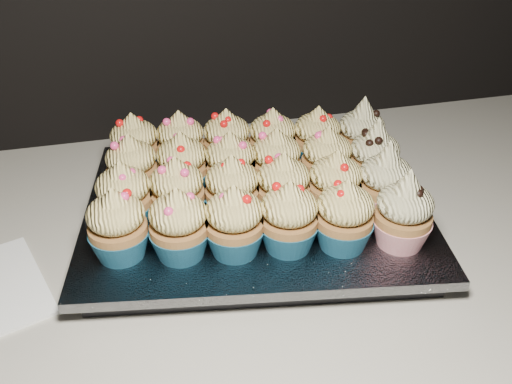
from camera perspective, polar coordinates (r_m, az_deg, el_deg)
worktop at (r=0.73m, az=6.91°, el=-4.55°), size 2.44×0.64×0.04m
baking_tray at (r=0.70m, az=-0.00°, el=-2.66°), size 0.42×0.34×0.02m
foil_lining at (r=0.69m, az=-0.00°, el=-1.52°), size 0.45×0.38×0.01m
cupcake_0 at (r=0.61m, az=-13.68°, el=-3.33°), size 0.06×0.06×0.08m
cupcake_1 at (r=0.59m, az=-7.72°, el=-3.33°), size 0.06×0.06×0.08m
cupcake_2 at (r=0.59m, az=-2.18°, el=-3.08°), size 0.06×0.06×0.08m
cupcake_3 at (r=0.60m, az=3.31°, el=-2.65°), size 0.06×0.06×0.08m
cupcake_4 at (r=0.61m, az=8.84°, el=-2.46°), size 0.06×0.06×0.08m
cupcake_5 at (r=0.62m, az=14.56°, el=-2.06°), size 0.06×0.06×0.10m
cupcake_6 at (r=0.65m, az=-13.04°, el=-0.50°), size 0.06×0.06×0.08m
cupcake_7 at (r=0.65m, az=-7.88°, el=-0.05°), size 0.06×0.06×0.08m
cupcake_8 at (r=0.64m, az=-2.39°, el=0.15°), size 0.06×0.06×0.08m
cupcake_9 at (r=0.65m, az=2.74°, el=0.42°), size 0.06×0.06×0.08m
cupcake_10 at (r=0.66m, az=7.90°, el=0.66°), size 0.06×0.06×0.08m
cupcake_11 at (r=0.67m, az=12.76°, el=0.92°), size 0.06×0.06×0.10m
cupcake_12 at (r=0.70m, az=-12.29°, el=2.32°), size 0.06×0.06×0.08m
cupcake_13 at (r=0.70m, az=-7.38°, el=2.65°), size 0.06×0.06×0.08m
cupcake_14 at (r=0.69m, az=-2.57°, el=2.69°), size 0.06×0.06×0.08m
cupcake_15 at (r=0.70m, az=2.01°, el=3.02°), size 0.06×0.06×0.08m
cupcake_16 at (r=0.71m, az=7.05°, el=3.18°), size 0.06×0.06×0.08m
cupcake_17 at (r=0.72m, az=11.73°, el=3.33°), size 0.06×0.06×0.10m
cupcake_18 at (r=0.75m, az=-12.02°, el=4.55°), size 0.06×0.06×0.08m
cupcake_19 at (r=0.75m, az=-7.54°, el=4.86°), size 0.06×0.06×0.08m
cupcake_20 at (r=0.75m, az=-2.93°, el=5.10°), size 0.06×0.06×0.08m
cupcake_21 at (r=0.75m, az=1.66°, el=5.19°), size 0.06×0.06×0.08m
cupcake_22 at (r=0.76m, az=6.10°, el=5.34°), size 0.06×0.06×0.08m
cupcake_23 at (r=0.77m, az=10.47°, el=5.69°), size 0.06×0.06×0.10m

